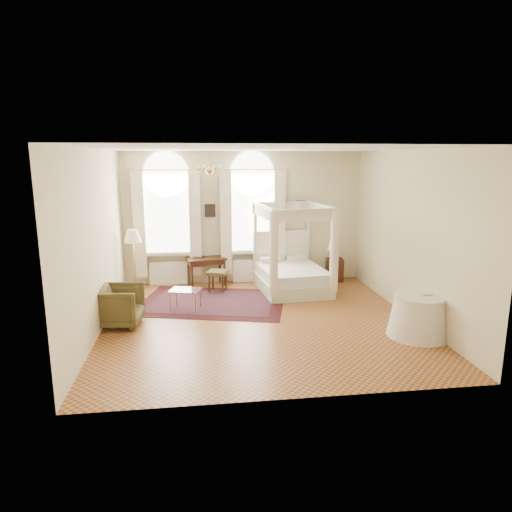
# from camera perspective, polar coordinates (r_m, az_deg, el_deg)

# --- Properties ---
(ground) EXTENTS (6.00, 6.00, 0.00)m
(ground) POSITION_cam_1_polar(r_m,az_deg,el_deg) (9.06, 0.57, -8.08)
(ground) COLOR #A66630
(ground) RESTS_ON ground
(room_walls) EXTENTS (6.00, 6.00, 6.00)m
(room_walls) POSITION_cam_1_polar(r_m,az_deg,el_deg) (8.58, 0.60, 4.43)
(room_walls) COLOR beige
(room_walls) RESTS_ON ground
(window_left) EXTENTS (1.62, 0.27, 3.29)m
(window_left) POSITION_cam_1_polar(r_m,az_deg,el_deg) (11.43, -10.98, 3.66)
(window_left) COLOR silver
(window_left) RESTS_ON room_walls
(window_right) EXTENTS (1.62, 0.27, 3.29)m
(window_right) POSITION_cam_1_polar(r_m,az_deg,el_deg) (11.49, -0.45, 3.93)
(window_right) COLOR silver
(window_right) RESTS_ON room_walls
(chandelier) EXTENTS (0.51, 0.45, 0.50)m
(chandelier) POSITION_cam_1_polar(r_m,az_deg,el_deg) (9.62, -5.84, 10.75)
(chandelier) COLOR #BA8E3E
(chandelier) RESTS_ON room_walls
(wall_pictures) EXTENTS (2.54, 0.03, 0.39)m
(wall_pictures) POSITION_cam_1_polar(r_m,az_deg,el_deg) (11.52, -1.07, 5.97)
(wall_pictures) COLOR black
(wall_pictures) RESTS_ON room_walls
(canopy_bed) EXTENTS (1.74, 2.06, 2.07)m
(canopy_bed) POSITION_cam_1_polar(r_m,az_deg,el_deg) (10.94, 4.52, -1.96)
(canopy_bed) COLOR beige
(canopy_bed) RESTS_ON ground
(nightstand) EXTENTS (0.45, 0.41, 0.59)m
(nightstand) POSITION_cam_1_polar(r_m,az_deg,el_deg) (12.00, 9.78, -1.70)
(nightstand) COLOR #3B1E10
(nightstand) RESTS_ON ground
(nightstand_lamp) EXTENTS (0.30, 0.30, 0.44)m
(nightstand_lamp) POSITION_cam_1_polar(r_m,az_deg,el_deg) (11.94, 9.62, 1.11)
(nightstand_lamp) COLOR #BA8E3E
(nightstand_lamp) RESTS_ON nightstand
(writing_desk) EXTENTS (1.03, 0.71, 0.71)m
(writing_desk) POSITION_cam_1_polar(r_m,az_deg,el_deg) (11.40, -6.25, -0.73)
(writing_desk) COLOR #3B1E10
(writing_desk) RESTS_ON ground
(laptop) EXTENTS (0.40, 0.33, 0.03)m
(laptop) POSITION_cam_1_polar(r_m,az_deg,el_deg) (11.49, -7.18, -0.06)
(laptop) COLOR black
(laptop) RESTS_ON writing_desk
(stool) EXTENTS (0.56, 0.56, 0.51)m
(stool) POSITION_cam_1_polar(r_m,az_deg,el_deg) (10.90, -4.82, -2.28)
(stool) COLOR #433D1C
(stool) RESTS_ON ground
(armchair) EXTENTS (0.94, 0.91, 0.78)m
(armchair) POSITION_cam_1_polar(r_m,az_deg,el_deg) (9.08, -16.75, -5.99)
(armchair) COLOR #41381C
(armchair) RESTS_ON ground
(coffee_table) EXTENTS (0.73, 0.61, 0.43)m
(coffee_table) POSITION_cam_1_polar(r_m,az_deg,el_deg) (9.72, -8.81, -4.40)
(coffee_table) COLOR white
(coffee_table) RESTS_ON ground
(floor_lamp) EXTENTS (0.39, 0.39, 1.53)m
(floor_lamp) POSITION_cam_1_polar(r_m,az_deg,el_deg) (10.80, -15.16, 2.01)
(floor_lamp) COLOR #BA8E3E
(floor_lamp) RESTS_ON ground
(oriental_rug) EXTENTS (3.58, 2.94, 0.01)m
(oriental_rug) POSITION_cam_1_polar(r_m,az_deg,el_deg) (10.19, -5.49, -5.77)
(oriental_rug) COLOR #3C0E11
(oriental_rug) RESTS_ON ground
(side_table) EXTENTS (1.10, 1.10, 0.75)m
(side_table) POSITION_cam_1_polar(r_m,az_deg,el_deg) (8.72, 19.69, -7.09)
(side_table) COLOR beige
(side_table) RESTS_ON ground
(book) EXTENTS (0.21, 0.26, 0.02)m
(book) POSITION_cam_1_polar(r_m,az_deg,el_deg) (8.72, 19.88, -4.39)
(book) COLOR black
(book) RESTS_ON side_table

